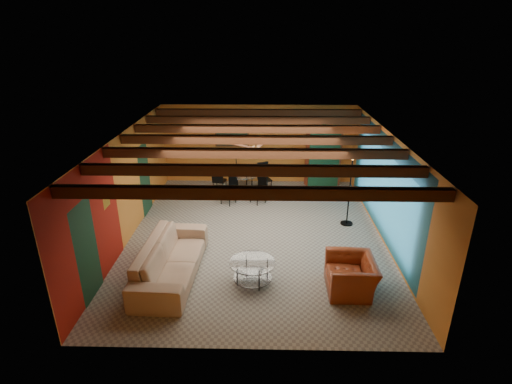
{
  "coord_description": "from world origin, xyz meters",
  "views": [
    {
      "loc": [
        0.21,
        -9.19,
        5.03
      ],
      "look_at": [
        0.0,
        0.2,
        1.15
      ],
      "focal_mm": 27.84,
      "sensor_mm": 36.0,
      "label": 1
    }
  ],
  "objects_px": {
    "armchair": "(351,275)",
    "floor_lamp": "(350,189)",
    "sofa": "(171,259)",
    "dining_table": "(242,181)",
    "potted_plant": "(325,124)",
    "armoire": "(323,158)",
    "vase": "(242,163)",
    "coffee_table": "(253,272)"
  },
  "relations": [
    {
      "from": "armchair",
      "to": "floor_lamp",
      "type": "distance_m",
      "value": 3.13
    },
    {
      "from": "armchair",
      "to": "floor_lamp",
      "type": "xyz_separation_m",
      "value": [
        0.5,
        3.01,
        0.68
      ]
    },
    {
      "from": "coffee_table",
      "to": "armoire",
      "type": "height_order",
      "value": "armoire"
    },
    {
      "from": "sofa",
      "to": "armoire",
      "type": "bearing_deg",
      "value": -33.25
    },
    {
      "from": "floor_lamp",
      "to": "vase",
      "type": "bearing_deg",
      "value": 146.6
    },
    {
      "from": "armchair",
      "to": "armoire",
      "type": "distance_m",
      "value": 6.03
    },
    {
      "from": "armchair",
      "to": "vase",
      "type": "height_order",
      "value": "vase"
    },
    {
      "from": "coffee_table",
      "to": "dining_table",
      "type": "xyz_separation_m",
      "value": [
        -0.47,
        4.76,
        0.25
      ]
    },
    {
      "from": "armchair",
      "to": "vase",
      "type": "xyz_separation_m",
      "value": [
        -2.5,
        4.99,
        0.74
      ]
    },
    {
      "from": "sofa",
      "to": "potted_plant",
      "type": "relative_size",
      "value": 6.28
    },
    {
      "from": "coffee_table",
      "to": "potted_plant",
      "type": "distance_m",
      "value": 6.45
    },
    {
      "from": "floor_lamp",
      "to": "armoire",
      "type": "bearing_deg",
      "value": 95.9
    },
    {
      "from": "armchair",
      "to": "coffee_table",
      "type": "height_order",
      "value": "armchair"
    },
    {
      "from": "armoire",
      "to": "dining_table",
      "type": "bearing_deg",
      "value": 179.54
    },
    {
      "from": "coffee_table",
      "to": "armoire",
      "type": "xyz_separation_m",
      "value": [
        2.22,
        5.76,
        0.71
      ]
    },
    {
      "from": "potted_plant",
      "to": "armoire",
      "type": "bearing_deg",
      "value": 0.0
    },
    {
      "from": "armoire",
      "to": "vase",
      "type": "relative_size",
      "value": 9.74
    },
    {
      "from": "sofa",
      "to": "armoire",
      "type": "relative_size",
      "value": 1.46
    },
    {
      "from": "armoire",
      "to": "coffee_table",
      "type": "bearing_deg",
      "value": -131.97
    },
    {
      "from": "sofa",
      "to": "armchair",
      "type": "xyz_separation_m",
      "value": [
        3.8,
        -0.44,
        -0.05
      ]
    },
    {
      "from": "sofa",
      "to": "potted_plant",
      "type": "xyz_separation_m",
      "value": [
        3.99,
        5.55,
        1.73
      ]
    },
    {
      "from": "sofa",
      "to": "armchair",
      "type": "distance_m",
      "value": 3.82
    },
    {
      "from": "armoire",
      "to": "vase",
      "type": "bearing_deg",
      "value": 179.54
    },
    {
      "from": "sofa",
      "to": "dining_table",
      "type": "xyz_separation_m",
      "value": [
        1.3,
        4.55,
        0.09
      ]
    },
    {
      "from": "sofa",
      "to": "potted_plant",
      "type": "bearing_deg",
      "value": -33.25
    },
    {
      "from": "armoire",
      "to": "floor_lamp",
      "type": "relative_size",
      "value": 0.92
    },
    {
      "from": "vase",
      "to": "coffee_table",
      "type": "bearing_deg",
      "value": -84.38
    },
    {
      "from": "sofa",
      "to": "dining_table",
      "type": "height_order",
      "value": "dining_table"
    },
    {
      "from": "dining_table",
      "to": "armoire",
      "type": "xyz_separation_m",
      "value": [
        2.69,
        1.0,
        0.46
      ]
    },
    {
      "from": "armoire",
      "to": "vase",
      "type": "distance_m",
      "value": 2.87
    },
    {
      "from": "coffee_table",
      "to": "vase",
      "type": "relative_size",
      "value": 5.0
    },
    {
      "from": "armchair",
      "to": "sofa",
      "type": "bearing_deg",
      "value": -95.91
    },
    {
      "from": "armoire",
      "to": "floor_lamp",
      "type": "bearing_deg",
      "value": -104.95
    },
    {
      "from": "vase",
      "to": "armchair",
      "type": "bearing_deg",
      "value": -63.45
    },
    {
      "from": "coffee_table",
      "to": "vase",
      "type": "bearing_deg",
      "value": 95.62
    },
    {
      "from": "floor_lamp",
      "to": "armchair",
      "type": "bearing_deg",
      "value": -99.5
    },
    {
      "from": "coffee_table",
      "to": "vase",
      "type": "distance_m",
      "value": 4.85
    },
    {
      "from": "armoire",
      "to": "potted_plant",
      "type": "xyz_separation_m",
      "value": [
        0.0,
        0.0,
        1.18
      ]
    },
    {
      "from": "floor_lamp",
      "to": "potted_plant",
      "type": "bearing_deg",
      "value": 95.9
    },
    {
      "from": "armchair",
      "to": "coffee_table",
      "type": "xyz_separation_m",
      "value": [
        -2.03,
        0.24,
        -0.1
      ]
    },
    {
      "from": "floor_lamp",
      "to": "vase",
      "type": "height_order",
      "value": "floor_lamp"
    },
    {
      "from": "coffee_table",
      "to": "armoire",
      "type": "bearing_deg",
      "value": 68.88
    }
  ]
}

